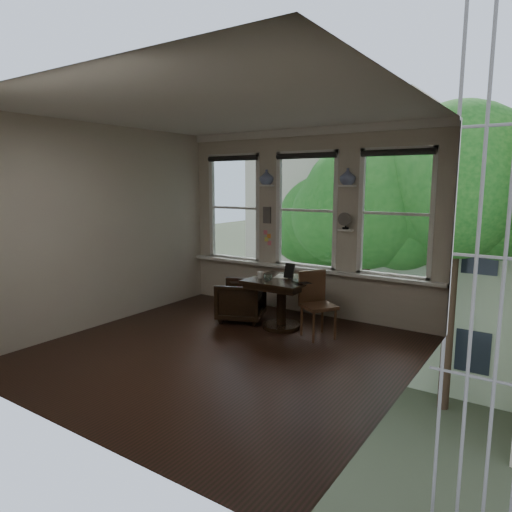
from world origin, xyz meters
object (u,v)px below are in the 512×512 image
Objects in this scene: table at (281,303)px; armchair_left at (241,301)px; side_chair_right at (319,306)px; laptop at (298,283)px; mug at (260,275)px.

table is 1.29× the size of armchair_left.
table is 0.73m from armchair_left.
side_chair_right is at bearing 66.37° from armchair_left.
mug is at bearing -153.34° from laptop.
side_chair_right reaches higher than laptop.
mug is (-0.93, -0.06, 0.34)m from side_chair_right.
side_chair_right is 0.99m from mug.
table is at bearing 27.06° from mug.
armchair_left is at bearing 164.84° from mug.
armchair_left is 0.67m from mug.
table is 2.62× the size of laptop.
table is at bearing 70.78° from armchair_left.
table is 0.53m from mug.
table is 0.98× the size of side_chair_right.
mug reaches higher than table.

